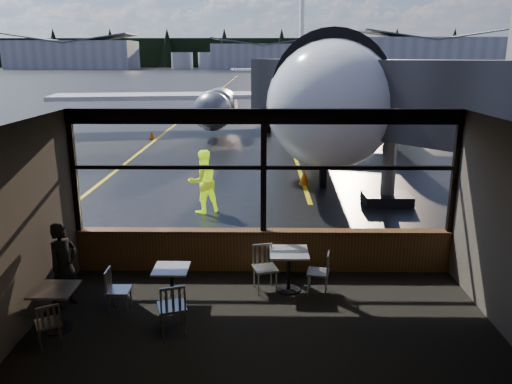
{
  "coord_description": "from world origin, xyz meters",
  "views": [
    {
      "loc": [
        -0.03,
        -10.06,
        4.51
      ],
      "look_at": [
        -0.17,
        1.0,
        1.5
      ],
      "focal_mm": 35.0,
      "sensor_mm": 36.0,
      "label": 1
    }
  ],
  "objects_px": {
    "chair_near_n": "(265,269)",
    "passenger": "(64,265)",
    "jet_bridge": "(379,128)",
    "chair_mid_w": "(119,291)",
    "cone_wing": "(152,134)",
    "cone_nose": "(304,177)",
    "airliner": "(310,35)",
    "chair_left_s": "(48,323)",
    "cafe_table_mid": "(172,286)",
    "ground_crew": "(203,181)",
    "cafe_table_left": "(56,309)",
    "chair_mid_s": "(172,307)",
    "chair_near_e": "(318,273)",
    "cafe_table_near": "(289,271)"
  },
  "relations": [
    {
      "from": "chair_near_n",
      "to": "jet_bridge",
      "type": "bearing_deg",
      "value": -134.09
    },
    {
      "from": "chair_near_e",
      "to": "cone_nose",
      "type": "distance_m",
      "value": 8.66
    },
    {
      "from": "cafe_table_mid",
      "to": "ground_crew",
      "type": "xyz_separation_m",
      "value": [
        -0.06,
        5.73,
        0.59
      ]
    },
    {
      "from": "chair_near_e",
      "to": "cone_wing",
      "type": "xyz_separation_m",
      "value": [
        -7.39,
        19.16,
        -0.21
      ]
    },
    {
      "from": "chair_mid_w",
      "to": "ground_crew",
      "type": "xyz_separation_m",
      "value": [
        0.84,
        6.08,
        0.52
      ]
    },
    {
      "from": "chair_near_e",
      "to": "chair_left_s",
      "type": "distance_m",
      "value": 4.9
    },
    {
      "from": "cafe_table_mid",
      "to": "chair_near_n",
      "type": "relative_size",
      "value": 0.77
    },
    {
      "from": "airliner",
      "to": "chair_near_n",
      "type": "bearing_deg",
      "value": -94.83
    },
    {
      "from": "cafe_table_mid",
      "to": "cone_nose",
      "type": "xyz_separation_m",
      "value": [
        3.22,
        9.11,
        -0.09
      ]
    },
    {
      "from": "chair_near_n",
      "to": "passenger",
      "type": "xyz_separation_m",
      "value": [
        -3.7,
        -0.67,
        0.35
      ]
    },
    {
      "from": "chair_near_n",
      "to": "passenger",
      "type": "distance_m",
      "value": 3.78
    },
    {
      "from": "jet_bridge",
      "to": "cafe_table_left",
      "type": "bearing_deg",
      "value": -131.67
    },
    {
      "from": "cafe_table_mid",
      "to": "ground_crew",
      "type": "height_order",
      "value": "ground_crew"
    },
    {
      "from": "jet_bridge",
      "to": "cone_nose",
      "type": "xyz_separation_m",
      "value": [
        -2.1,
        2.09,
        -2.1
      ]
    },
    {
      "from": "airliner",
      "to": "chair_left_s",
      "type": "relative_size",
      "value": 46.68
    },
    {
      "from": "passenger",
      "to": "cone_nose",
      "type": "distance_m",
      "value": 10.6
    },
    {
      "from": "jet_bridge",
      "to": "chair_left_s",
      "type": "xyz_separation_m",
      "value": [
        -7.04,
        -8.48,
        -1.97
      ]
    },
    {
      "from": "jet_bridge",
      "to": "passenger",
      "type": "xyz_separation_m",
      "value": [
        -7.27,
        -7.15,
        -1.55
      ]
    },
    {
      "from": "ground_crew",
      "to": "cone_wing",
      "type": "xyz_separation_m",
      "value": [
        -4.55,
        13.88,
        -0.72
      ]
    },
    {
      "from": "cafe_table_near",
      "to": "chair_mid_w",
      "type": "bearing_deg",
      "value": -163.77
    },
    {
      "from": "airliner",
      "to": "chair_left_s",
      "type": "distance_m",
      "value": 24.03
    },
    {
      "from": "cafe_table_mid",
      "to": "chair_mid_w",
      "type": "height_order",
      "value": "chair_mid_w"
    },
    {
      "from": "chair_mid_w",
      "to": "cone_wing",
      "type": "height_order",
      "value": "chair_mid_w"
    },
    {
      "from": "chair_left_s",
      "to": "cafe_table_mid",
      "type": "bearing_deg",
      "value": 10.45
    },
    {
      "from": "jet_bridge",
      "to": "chair_mid_w",
      "type": "relative_size",
      "value": 12.86
    },
    {
      "from": "chair_mid_s",
      "to": "ground_crew",
      "type": "relative_size",
      "value": 0.5
    },
    {
      "from": "cafe_table_near",
      "to": "cafe_table_left",
      "type": "xyz_separation_m",
      "value": [
        -4.01,
        -1.53,
        -0.03
      ]
    },
    {
      "from": "chair_near_e",
      "to": "chair_mid_s",
      "type": "bearing_deg",
      "value": 131.27
    },
    {
      "from": "chair_mid_s",
      "to": "cone_wing",
      "type": "bearing_deg",
      "value": 85.25
    },
    {
      "from": "cafe_table_left",
      "to": "chair_mid_w",
      "type": "relative_size",
      "value": 0.91
    },
    {
      "from": "chair_near_e",
      "to": "cone_wing",
      "type": "height_order",
      "value": "chair_near_e"
    },
    {
      "from": "airliner",
      "to": "chair_near_e",
      "type": "height_order",
      "value": "airliner"
    },
    {
      "from": "cafe_table_left",
      "to": "chair_mid_w",
      "type": "bearing_deg",
      "value": 34.9
    },
    {
      "from": "cafe_table_mid",
      "to": "chair_mid_w",
      "type": "distance_m",
      "value": 0.96
    },
    {
      "from": "ground_crew",
      "to": "chair_near_e",
      "type": "bearing_deg",
      "value": 86.88
    },
    {
      "from": "jet_bridge",
      "to": "chair_left_s",
      "type": "bearing_deg",
      "value": -129.69
    },
    {
      "from": "jet_bridge",
      "to": "cafe_table_mid",
      "type": "height_order",
      "value": "jet_bridge"
    },
    {
      "from": "jet_bridge",
      "to": "cafe_table_left",
      "type": "distance_m",
      "value": 10.88
    },
    {
      "from": "passenger",
      "to": "chair_near_e",
      "type": "bearing_deg",
      "value": -56.73
    },
    {
      "from": "airliner",
      "to": "cafe_table_mid",
      "type": "distance_m",
      "value": 22.26
    },
    {
      "from": "cafe_table_near",
      "to": "cafe_table_mid",
      "type": "relative_size",
      "value": 1.16
    },
    {
      "from": "chair_near_e",
      "to": "chair_mid_w",
      "type": "xyz_separation_m",
      "value": [
        -3.69,
        -0.81,
        -0.01
      ]
    },
    {
      "from": "chair_mid_w",
      "to": "cone_wing",
      "type": "xyz_separation_m",
      "value": [
        -3.71,
        19.96,
        -0.2
      ]
    },
    {
      "from": "jet_bridge",
      "to": "chair_near_n",
      "type": "relative_size",
      "value": 11.68
    },
    {
      "from": "cafe_table_left",
      "to": "ground_crew",
      "type": "relative_size",
      "value": 0.4
    },
    {
      "from": "chair_near_n",
      "to": "chair_mid_w",
      "type": "bearing_deg",
      "value": 3.21
    },
    {
      "from": "jet_bridge",
      "to": "airliner",
      "type": "bearing_deg",
      "value": 93.74
    },
    {
      "from": "cafe_table_left",
      "to": "chair_mid_s",
      "type": "distance_m",
      "value": 1.99
    },
    {
      "from": "chair_near_n",
      "to": "cone_wing",
      "type": "xyz_separation_m",
      "value": [
        -6.36,
        19.08,
        -0.24
      ]
    },
    {
      "from": "cafe_table_near",
      "to": "cafe_table_left",
      "type": "height_order",
      "value": "cafe_table_near"
    }
  ]
}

